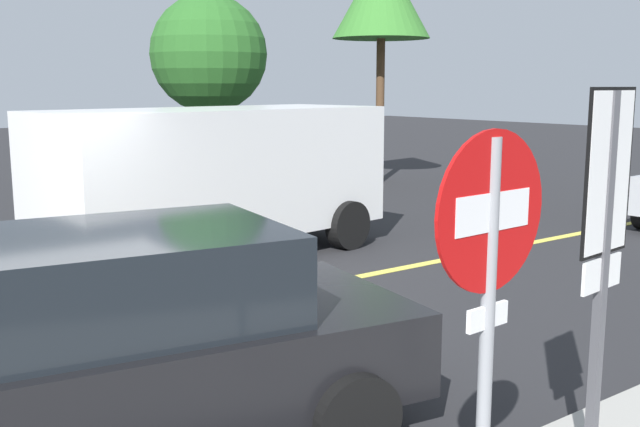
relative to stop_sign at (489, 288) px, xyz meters
The scene contains 7 objects.
ground_plane 5.45m from the stop_sign, 92.34° to the left, with size 80.00×80.00×0.00m, color #262628.
lane_marking_centre 6.11m from the stop_sign, 61.82° to the left, with size 28.00×0.16×0.01m, color #E0D14C.
stop_sign is the anchor object (origin of this frame).
speed_limit_sign 1.36m from the stop_sign, 10.91° to the left, with size 0.54×0.08×2.52m.
white_van 7.88m from the stop_sign, 70.36° to the left, with size 5.43×2.83×2.20m.
car_black_mid_road 2.81m from the stop_sign, 110.55° to the left, with size 4.69×2.56×1.56m.
tree_right_verge 13.49m from the stop_sign, 67.20° to the left, with size 2.52×2.52×4.46m.
Camera 1 is at (-2.41, -7.42, 2.53)m, focal length 41.66 mm.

